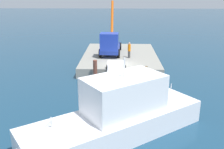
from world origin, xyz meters
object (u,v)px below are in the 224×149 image
(dock_worker, at_px, (129,50))
(moored_yacht, at_px, (95,132))
(salvaged_car, at_px, (116,78))
(crane_truck, at_px, (110,43))

(dock_worker, xyz_separation_m, moored_yacht, (16.54, -2.57, -1.33))
(dock_worker, distance_m, salvaged_car, 6.23)
(crane_truck, relative_size, dock_worker, 5.63)
(dock_worker, bearing_deg, crane_truck, -123.11)
(crane_truck, bearing_deg, moored_yacht, -0.79)
(crane_truck, height_order, salvaged_car, crane_truck)
(salvaged_car, bearing_deg, moored_yacht, -5.66)
(crane_truck, bearing_deg, salvaged_car, 6.25)
(salvaged_car, height_order, moored_yacht, moored_yacht)
(dock_worker, bearing_deg, moored_yacht, -8.83)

